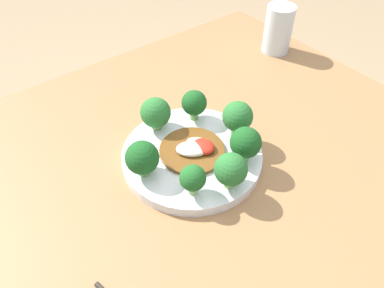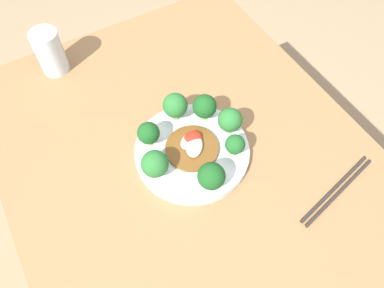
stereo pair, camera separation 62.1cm
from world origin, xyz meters
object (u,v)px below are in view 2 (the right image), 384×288
at_px(plate, 192,151).
at_px(drinking_glass, 50,52).
at_px(broccoli_northeast, 148,133).
at_px(stirfry_center, 192,145).
at_px(chopsticks, 337,190).
at_px(broccoli_east, 175,106).
at_px(broccoli_north, 155,164).
at_px(broccoli_south, 230,120).
at_px(broccoli_west, 211,176).
at_px(broccoli_southwest, 235,145).
at_px(broccoli_southeast, 205,107).

xyz_separation_m(plate, drinking_glass, (0.39, 0.17, 0.05)).
distance_m(broccoli_northeast, drinking_glass, 0.35).
height_order(stirfry_center, chopsticks, stirfry_center).
bearing_deg(broccoli_east, broccoli_northeast, 112.41).
height_order(broccoli_east, chopsticks, broccoli_east).
distance_m(broccoli_north, broccoli_east, 0.15).
bearing_deg(broccoli_north, stirfry_center, -80.08).
bearing_deg(drinking_glass, broccoli_north, -168.81).
relative_size(broccoli_north, drinking_glass, 0.56).
relative_size(broccoli_north, chopsticks, 0.29).
bearing_deg(chopsticks, broccoli_south, 27.42).
bearing_deg(broccoli_south, broccoli_northeast, 71.22).
bearing_deg(broccoli_northeast, plate, -129.91).
height_order(broccoli_south, drinking_glass, drinking_glass).
bearing_deg(chopsticks, broccoli_west, 59.21).
xyz_separation_m(plate, broccoli_south, (0.00, -0.10, 0.05)).
distance_m(broccoli_southwest, drinking_glass, 0.51).
xyz_separation_m(broccoli_southeast, chopsticks, (-0.29, -0.15, -0.05)).
relative_size(broccoli_southeast, broccoli_east, 0.95).
bearing_deg(drinking_glass, plate, -156.31).
bearing_deg(broccoli_southeast, broccoli_south, -153.72).
bearing_deg(chopsticks, broccoli_southeast, 27.19).
bearing_deg(broccoli_south, stirfry_center, 89.42).
relative_size(broccoli_northeast, stirfry_center, 0.53).
xyz_separation_m(broccoli_southwest, broccoli_west, (-0.04, 0.08, 0.00)).
bearing_deg(broccoli_west, drinking_glass, 18.55).
relative_size(broccoli_east, drinking_glass, 0.61).
relative_size(broccoli_north, stirfry_center, 0.56).
bearing_deg(stirfry_center, plate, 144.78).
bearing_deg(chopsticks, broccoli_east, 32.43).
relative_size(broccoli_west, broccoli_east, 0.94).
height_order(broccoli_northeast, broccoli_east, broccoli_east).
height_order(broccoli_west, chopsticks, broccoli_west).
height_order(broccoli_south, broccoli_north, same).
bearing_deg(chopsticks, stirfry_center, 42.61).
height_order(broccoli_northeast, broccoli_southeast, broccoli_southeast).
distance_m(stirfry_center, drinking_glass, 0.43).
distance_m(broccoli_southeast, chopsticks, 0.33).
bearing_deg(stirfry_center, broccoli_northeast, 52.96).
xyz_separation_m(broccoli_southwest, broccoli_northeast, (0.11, 0.14, 0.00)).
relative_size(plate, broccoli_east, 3.57).
height_order(broccoli_west, drinking_glass, drinking_glass).
bearing_deg(broccoli_west, broccoli_southwest, -64.03).
xyz_separation_m(broccoli_south, stirfry_center, (0.00, 0.09, -0.03)).
height_order(broccoli_west, broccoli_southeast, same).
bearing_deg(broccoli_southwest, stirfry_center, 50.37).
bearing_deg(broccoli_east, broccoli_southeast, -120.31).
xyz_separation_m(plate, broccoli_southeast, (0.06, -0.07, 0.05)).
relative_size(plate, broccoli_northeast, 4.05).
bearing_deg(broccoli_southeast, chopsticks, -152.81).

